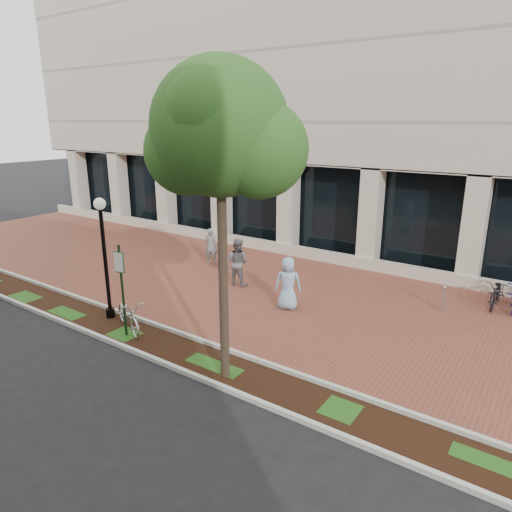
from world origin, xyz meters
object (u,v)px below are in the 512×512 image
Objects in this scene: pedestrian_mid at (237,262)px; bollard at (443,298)px; locked_bicycle at (129,315)px; street_tree at (223,137)px; parking_sign at (121,280)px; pedestrian_left at (211,246)px; lamppost at (104,252)px; pedestrian_right at (288,283)px.

pedestrian_mid is 2.08× the size of bollard.
street_tree is at bearing -71.79° from locked_bicycle.
parking_sign reaches higher than pedestrian_left.
parking_sign is at bearing -22.35° from lamppost.
pedestrian_mid is (0.11, 5.33, -0.82)m from parking_sign.
lamppost reaches higher than pedestrian_mid.
lamppost reaches higher than pedestrian_right.
bollard is (9.60, 0.48, -0.36)m from pedestrian_left.
pedestrian_left is 5.75m from pedestrian_right.
bollard is at bearing 37.52° from lamppost.
pedestrian_right is (5.27, -2.30, 0.08)m from pedestrian_left.
bollard is at bearing -23.72° from locked_bicycle.
pedestrian_left is at bearing 132.53° from street_tree.
pedestrian_mid is at bearing 76.65° from parking_sign.
street_tree is (3.81, -0.04, 4.00)m from parking_sign.
parking_sign is 3.15× the size of bollard.
lamppost is 5.14m from pedestrian_mid.
lamppost is 4.41× the size of bollard.
street_tree is 10.44m from pedestrian_left.
pedestrian_left is at bearing 97.47° from parking_sign.
bollard is (7.39, 6.91, -0.06)m from locked_bicycle.
parking_sign is at bearing 81.99° from pedestrian_mid.
street_tree reaches higher than pedestrian_left.
locked_bicycle is 5.16m from pedestrian_right.
street_tree is 4.57× the size of pedestrian_left.
bollard is (7.08, 1.89, -0.47)m from pedestrian_mid.
bollard is at bearing 65.09° from street_tree.
parking_sign is 0.37× the size of street_tree.
parking_sign reaches higher than locked_bicycle.
locked_bicycle is (1.24, -0.28, -1.69)m from lamppost.
pedestrian_mid is at bearing -165.04° from bollard.
pedestrian_right is at bearing 155.42° from pedestrian_mid.
parking_sign is 5.39m from pedestrian_mid.
street_tree is at bearing 76.33° from pedestrian_right.
locked_bicycle is at bearing 80.88° from pedestrian_left.
pedestrian_right is at bearing -13.30° from locked_bicycle.
lamppost is 5.92m from pedestrian_right.
locked_bicycle is at bearing 111.21° from parking_sign.
parking_sign is 1.28m from locked_bicycle.
bollard is at bearing -173.02° from pedestrian_right.
parking_sign is 1.63m from lamppost.
pedestrian_mid is 1.02× the size of pedestrian_right.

